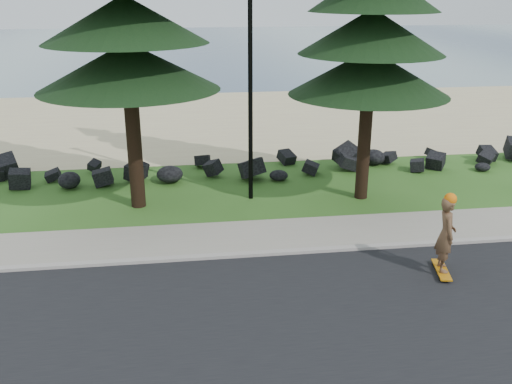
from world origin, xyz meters
TOP-DOWN VIEW (x-y plane):
  - ground at (0.00, 0.00)m, footprint 160.00×160.00m
  - road at (0.00, -4.50)m, footprint 160.00×7.00m
  - kerb at (0.00, -0.90)m, footprint 160.00×0.20m
  - sidewalk at (0.00, 0.20)m, footprint 160.00×2.00m
  - beach_sand at (0.00, 14.50)m, footprint 160.00×15.00m
  - ocean at (0.00, 51.00)m, footprint 160.00×58.00m
  - seawall_boulders at (0.00, 5.60)m, footprint 60.00×2.40m
  - lamp_post at (0.00, 3.20)m, footprint 0.25×0.14m
  - skateboarder at (3.82, -2.41)m, footprint 0.56×1.11m

SIDE VIEW (x-z plane):
  - ground at x=0.00m, z-range 0.00..0.00m
  - seawall_boulders at x=0.00m, z-range -0.55..0.55m
  - ocean at x=0.00m, z-range 0.00..0.01m
  - beach_sand at x=0.00m, z-range 0.00..0.01m
  - road at x=0.00m, z-range 0.00..0.02m
  - sidewalk at x=0.00m, z-range 0.00..0.08m
  - kerb at x=0.00m, z-range 0.00..0.10m
  - skateboarder at x=3.82m, z-range 0.01..2.01m
  - lamp_post at x=0.00m, z-range 0.06..8.20m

